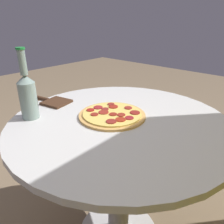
# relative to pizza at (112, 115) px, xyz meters

# --- Properties ---
(table) EXTENTS (0.93, 0.93, 0.70)m
(table) POSITION_rel_pizza_xyz_m (-0.00, 0.04, -0.17)
(table) COLOR silver
(table) RESTS_ON ground_plane
(pizza) EXTENTS (0.29, 0.29, 0.02)m
(pizza) POSITION_rel_pizza_xyz_m (0.00, 0.00, 0.00)
(pizza) COLOR tan
(pizza) RESTS_ON table
(beer_bottle) EXTENTS (0.07, 0.07, 0.29)m
(beer_bottle) POSITION_rel_pizza_xyz_m (0.24, -0.25, 0.10)
(beer_bottle) COLOR gray
(beer_bottle) RESTS_ON table
(pizza_paddle) EXTENTS (0.14, 0.26, 0.02)m
(pizza_paddle) POSITION_rel_pizza_xyz_m (0.08, -0.34, -0.00)
(pizza_paddle) COLOR #422819
(pizza_paddle) RESTS_ON table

